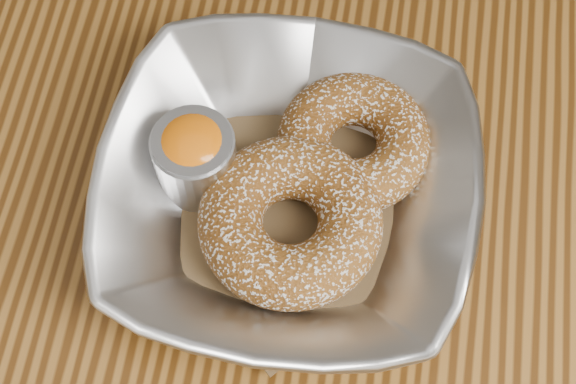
# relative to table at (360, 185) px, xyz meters

# --- Properties ---
(table) EXTENTS (1.20, 0.80, 0.75)m
(table) POSITION_rel_table_xyz_m (0.00, 0.00, 0.00)
(table) COLOR brown
(table) RESTS_ON ground_plane
(serving_bowl) EXTENTS (0.22, 0.22, 0.05)m
(serving_bowl) POSITION_rel_table_xyz_m (-0.04, -0.08, 0.13)
(serving_bowl) COLOR #B7B9BE
(serving_bowl) RESTS_ON table
(parchment) EXTENTS (0.20, 0.20, 0.00)m
(parchment) POSITION_rel_table_xyz_m (-0.04, -0.08, 0.11)
(parchment) COLOR brown
(parchment) RESTS_ON table
(donut_back) EXTENTS (0.09, 0.09, 0.03)m
(donut_back) POSITION_rel_table_xyz_m (-0.01, -0.03, 0.13)
(donut_back) COLOR brown
(donut_back) RESTS_ON parchment
(donut_front) EXTENTS (0.13, 0.13, 0.04)m
(donut_front) POSITION_rel_table_xyz_m (-0.04, -0.09, 0.13)
(donut_front) COLOR brown
(donut_front) RESTS_ON parchment
(ramekin) EXTENTS (0.05, 0.05, 0.05)m
(ramekin) POSITION_rel_table_xyz_m (-0.10, -0.06, 0.13)
(ramekin) COLOR #B7B9BE
(ramekin) RESTS_ON table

